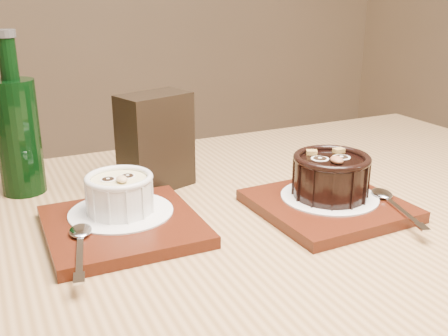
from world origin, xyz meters
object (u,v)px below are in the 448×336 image
Objects in this scene: table at (254,292)px; condiment_stand at (155,141)px; tray_right at (328,206)px; ramekin_dark at (331,174)px; tray_left at (123,226)px; ramekin_white at (120,192)px; green_bottle at (18,133)px.

table is 0.26m from condiment_stand.
ramekin_dark is (0.01, 0.01, 0.04)m from tray_right.
table is 0.15m from tray_right.
tray_left and tray_right have the same top height.
ramekin_white is 0.83× the size of ramekin_dark.
green_bottle is (-0.11, 0.16, 0.05)m from ramekin_white.
table is 0.22m from ramekin_white.
condiment_stand is (0.08, 0.11, 0.03)m from ramekin_white.
tray_left is 0.17m from condiment_stand.
condiment_stand is 0.19m from green_bottle.
tray_right is 0.04m from ramekin_dark.
ramekin_dark is at bearing 9.84° from table.
green_bottle is (-0.26, 0.24, 0.18)m from table.
ramekin_dark is (0.27, -0.03, 0.04)m from tray_left.
table is at bearing -68.69° from condiment_stand.
tray_right is at bearing -31.82° from green_bottle.
table is 5.41× the size of green_bottle.
ramekin_white is 0.28m from ramekin_dark.
condiment_stand is (0.08, 0.13, 0.06)m from tray_left.
table is at bearing -33.55° from ramekin_white.
table is at bearing -173.97° from tray_right.
ramekin_dark is at bearing -18.02° from ramekin_white.
condiment_stand is 0.61× the size of green_bottle.
green_bottle is at bearing 160.67° from ramekin_dark.
ramekin_dark is 0.44m from green_bottle.
tray_left is 0.04m from ramekin_white.
ramekin_white is (-0.15, 0.08, 0.13)m from table.
tray_right is 1.77× the size of ramekin_dark.
tray_left reaches higher than table.
condiment_stand is at bearing 136.61° from tray_right.
ramekin_dark reaches higher than tray_right.
tray_right is (0.27, -0.04, 0.00)m from tray_left.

